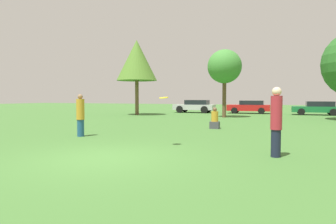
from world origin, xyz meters
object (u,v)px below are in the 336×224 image
Objects in this scene: bystander_sitting at (215,120)px; parked_car_silver at (195,106)px; tree_1 at (225,67)px; person_catcher at (276,121)px; frisbee at (164,98)px; parked_car_red at (249,107)px; parked_car_green at (317,108)px; person_thrower at (80,115)px; tree_0 at (137,61)px.

parked_car_silver is at bearing 109.69° from bystander_sitting.
tree_1 reaches higher than parked_car_silver.
parked_car_silver is (-4.19, 6.23, -3.28)m from tree_1.
tree_1 reaches higher than bystander_sitting.
frisbee is (-3.41, 0.47, 0.61)m from person_catcher.
parked_car_silver is (-8.38, 21.38, -0.26)m from person_catcher.
bystander_sitting is at bearing 88.58° from parked_car_red.
parked_car_green is (7.22, 6.30, -3.34)m from tree_1.
tree_1 is at bearing 93.04° from frisbee.
parked_car_silver is at bearing -56.81° from person_catcher.
parked_car_green is at bearing 72.94° from frisbee.
parked_car_silver is (-5.32, 14.86, 0.27)m from bystander_sitting.
person_catcher reaches higher than parked_car_red.
parked_car_green is at bearing 73.85° from person_thrower.
tree_0 is 1.64× the size of parked_car_green.
parked_car_green is (11.41, 0.07, -0.06)m from parked_car_silver.
tree_0 is at bearing 32.92° from parked_car_red.
bystander_sitting is at bearing 59.88° from person_thrower.
parked_car_red is (1.22, 6.83, -3.32)m from tree_1.
tree_1 is (8.03, -0.59, -0.92)m from tree_0.
person_catcher reaches higher than parked_car_silver.
tree_0 is 11.94m from parked_car_red.
person_catcher is 20.31m from tree_0.
parked_car_green is (6.09, 14.93, 0.20)m from bystander_sitting.
tree_1 is at bearing 40.06° from parked_car_green.
frisbee is 0.07× the size of parked_car_red.
parked_car_green is at bearing 173.94° from parked_car_red.
bystander_sitting is (4.44, 4.95, -0.43)m from person_thrower.
bystander_sitting is 0.26× the size of parked_car_green.
bystander_sitting is 0.26× the size of parked_car_red.
bystander_sitting is 15.46m from parked_car_red.
tree_0 reaches higher than parked_car_green.
parked_car_silver is (3.84, 5.64, -4.20)m from tree_0.
tree_0 is (-12.22, 15.74, 3.94)m from person_catcher.
tree_1 reaches higher than person_catcher.
person_catcher is 0.35× the size of tree_1.
parked_car_red is at bearing 89.23° from person_thrower.
person_catcher is 16.00m from tree_1.
tree_1 reaches higher than person_thrower.
tree_0 reaches higher than person_thrower.
person_catcher reaches higher than parked_car_green.
parked_car_red reaches higher than bystander_sitting.
tree_1 is 10.15m from parked_car_green.
person_catcher is at bearing 0.00° from person_thrower.
bystander_sitting is (0.35, 6.05, -1.14)m from frisbee.
parked_car_red is (4.54, 20.41, -0.20)m from person_thrower.
person_thrower is at bearing -131.90° from bystander_sitting.
tree_0 is 1.26× the size of tree_1.
tree_1 is (-4.19, 15.15, 3.02)m from person_catcher.
person_thrower is 7.67m from person_catcher.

